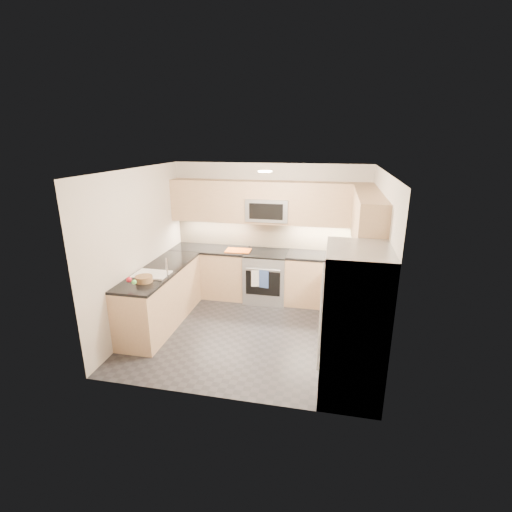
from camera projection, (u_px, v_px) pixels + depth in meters
name	position (u px, v px, depth m)	size (l,w,h in m)	color
floor	(251.00, 332.00, 5.86)	(3.60, 3.20, 0.00)	#26252B
ceiling	(251.00, 170.00, 5.10)	(3.60, 3.20, 0.02)	beige
wall_back	(270.00, 231.00, 6.97)	(3.60, 0.02, 2.50)	beige
wall_front	(219.00, 301.00, 3.99)	(3.60, 0.02, 2.50)	beige
wall_left	(140.00, 249.00, 5.83)	(0.02, 3.20, 2.50)	beige
wall_right	(378.00, 265.00, 5.13)	(0.02, 3.20, 2.50)	beige
base_cab_back_left	(211.00, 272.00, 7.15)	(1.42, 0.60, 0.90)	tan
base_cab_back_right	(325.00, 281.00, 6.72)	(1.42, 0.60, 0.90)	tan
base_cab_right	(351.00, 310.00, 5.57)	(0.60, 1.70, 0.90)	tan
base_cab_peninsula	(161.00, 298.00, 6.01)	(0.60, 2.00, 0.90)	tan
countertop_back_left	(210.00, 249.00, 7.00)	(1.42, 0.63, 0.04)	black
countertop_back_right	(327.00, 256.00, 6.58)	(1.42, 0.63, 0.04)	black
countertop_right	(353.00, 281.00, 5.43)	(0.63, 1.70, 0.04)	black
countertop_peninsula	(159.00, 270.00, 5.87)	(0.63, 2.00, 0.04)	black
upper_cab_back	(268.00, 202.00, 6.63)	(3.60, 0.35, 0.75)	tan
upper_cab_right	(367.00, 219.00, 5.24)	(0.35, 1.95, 0.75)	tan
backsplash_back	(270.00, 234.00, 6.98)	(3.60, 0.01, 0.51)	tan
backsplash_right	(374.00, 259.00, 5.56)	(0.01, 2.30, 0.51)	tan
gas_range	(266.00, 277.00, 6.91)	(0.76, 0.65, 0.91)	#999BA0
range_cooktop	(266.00, 253.00, 6.77)	(0.76, 0.65, 0.03)	black
oven_door_glass	(263.00, 283.00, 6.60)	(0.62, 0.02, 0.45)	black
oven_handle	(263.00, 270.00, 6.50)	(0.02, 0.02, 0.60)	#B2B5BA
microwave	(268.00, 209.00, 6.65)	(0.76, 0.40, 0.40)	#919398
microwave_door	(266.00, 212.00, 6.46)	(0.60, 0.01, 0.28)	black
refrigerator	(353.00, 324.00, 4.23)	(0.70, 0.90, 1.80)	#A3A6AB
fridge_handle_left	(320.00, 324.00, 4.12)	(0.02, 0.02, 1.20)	#B2B5BA
fridge_handle_right	(321.00, 310.00, 4.45)	(0.02, 0.02, 1.20)	#B2B5BA
sink_basin	(152.00, 278.00, 5.65)	(0.52, 0.38, 0.16)	white
faucet	(167.00, 267.00, 5.54)	(0.03, 0.03, 0.28)	silver
utensil_bowl	(346.00, 251.00, 6.51)	(0.31, 0.31, 0.18)	green
cutting_board	(238.00, 250.00, 6.82)	(0.45, 0.32, 0.01)	#DD5B14
fruit_basket	(144.00, 279.00, 5.34)	(0.24, 0.24, 0.09)	olive
fruit_apple	(129.00, 280.00, 5.12)	(0.08, 0.08, 0.08)	red
fruit_pear	(134.00, 282.00, 5.04)	(0.07, 0.07, 0.07)	#5AC353
dish_towel_check	(256.00, 278.00, 6.56)	(0.16, 0.01, 0.30)	white
dish_towel_blue	(264.00, 279.00, 6.53)	(0.17, 0.01, 0.33)	#334D8E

